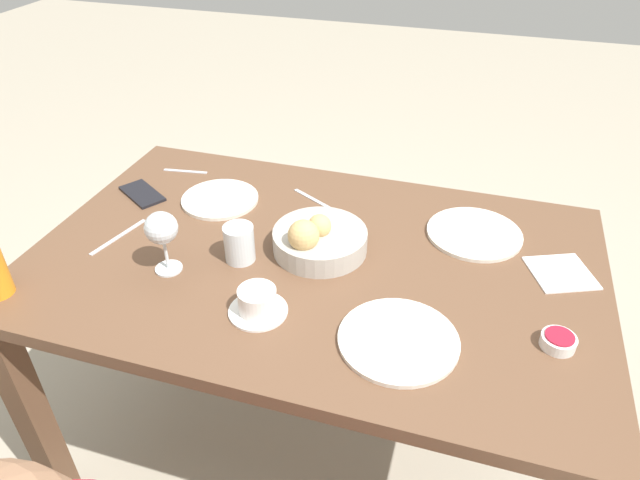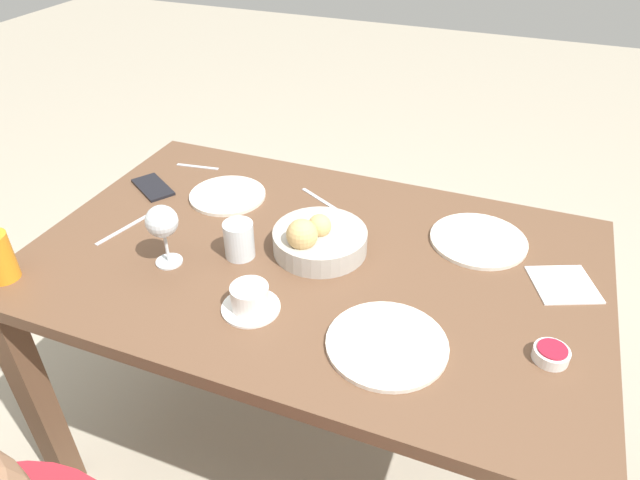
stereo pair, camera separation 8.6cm
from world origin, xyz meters
The scene contains 15 objects.
ground_plane centered at (0.00, 0.00, 0.00)m, with size 10.00×10.00×0.00m, color #A89E89.
dining_table centered at (0.00, 0.00, 0.65)m, with size 1.37×0.87×0.74m.
bread_basket centered at (0.00, -0.02, 0.78)m, with size 0.23×0.23×0.12m.
plate_near_left centered at (-0.37, -0.21, 0.75)m, with size 0.24×0.24×0.01m.
plate_near_right centered at (0.33, -0.17, 0.75)m, with size 0.22×0.22×0.01m.
plate_far_center centered at (-0.25, 0.23, 0.75)m, with size 0.25×0.25×0.01m.
water_tumbler centered at (0.17, 0.06, 0.79)m, with size 0.07×0.07×0.09m.
wine_glass centered at (0.31, 0.15, 0.86)m, with size 0.08×0.08×0.16m.
coffee_cup centered at (0.05, 0.23, 0.77)m, with size 0.13×0.13×0.06m.
jam_bowl_berry centered at (-0.56, 0.14, 0.76)m, with size 0.07×0.07×0.03m.
fork_silver centered at (0.50, 0.07, 0.75)m, with size 0.05×0.18×0.00m.
knife_silver centered at (0.07, -0.25, 0.75)m, with size 0.16×0.10×0.00m.
spoon_coffee centered at (0.51, -0.30, 0.75)m, with size 0.14×0.03×0.00m.
napkin centered at (-0.57, -0.11, 0.75)m, with size 0.18×0.18×0.00m.
cell_phone centered at (0.56, -0.14, 0.75)m, with size 0.17×0.14×0.01m.
Camera 1 is at (-0.34, 1.06, 1.58)m, focal length 32.00 mm.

